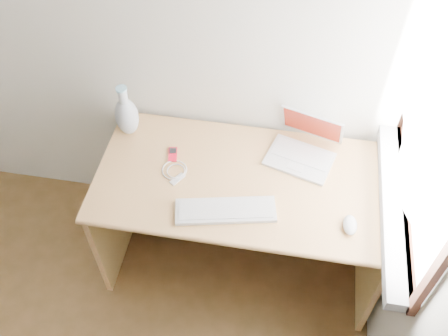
% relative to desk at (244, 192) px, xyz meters
% --- Properties ---
extents(back_wall, '(3.50, 0.04, 2.60)m').
position_rel_desk_xyz_m(back_wall, '(-1.03, 0.29, 0.78)').
color(back_wall, white).
rests_on(back_wall, floor).
extents(window, '(0.11, 0.99, 1.10)m').
position_rel_desk_xyz_m(window, '(0.69, -0.16, 0.76)').
color(window, white).
rests_on(window, right_wall).
extents(desk, '(1.37, 0.69, 0.73)m').
position_rel_desk_xyz_m(desk, '(0.00, 0.00, 0.00)').
color(desk, '#D6B568').
rests_on(desk, floor).
extents(laptop, '(0.35, 0.33, 0.21)m').
position_rel_desk_xyz_m(laptop, '(0.25, 0.12, 0.26)').
color(laptop, white).
rests_on(laptop, desk).
extents(external_keyboard, '(0.46, 0.22, 0.02)m').
position_rel_desk_xyz_m(external_keyboard, '(-0.05, -0.28, 0.22)').
color(external_keyboard, white).
rests_on(external_keyboard, desk).
extents(mouse, '(0.07, 0.11, 0.04)m').
position_rel_desk_xyz_m(mouse, '(0.49, -0.27, 0.23)').
color(mouse, white).
rests_on(mouse, desk).
extents(ipod, '(0.06, 0.10, 0.01)m').
position_rel_desk_xyz_m(ipod, '(-0.36, 0.01, 0.21)').
color(ipod, '#B50C23').
rests_on(ipod, desk).
extents(cable_coil, '(0.15, 0.15, 0.01)m').
position_rel_desk_xyz_m(cable_coil, '(-0.33, -0.08, 0.21)').
color(cable_coil, white).
rests_on(cable_coil, desk).
extents(remote, '(0.07, 0.08, 0.01)m').
position_rel_desk_xyz_m(remote, '(-0.30, -0.14, 0.21)').
color(remote, white).
rests_on(remote, desk).
extents(vase, '(0.11, 0.11, 0.29)m').
position_rel_desk_xyz_m(vase, '(-0.61, 0.12, 0.33)').
color(vase, silver).
rests_on(vase, desk).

